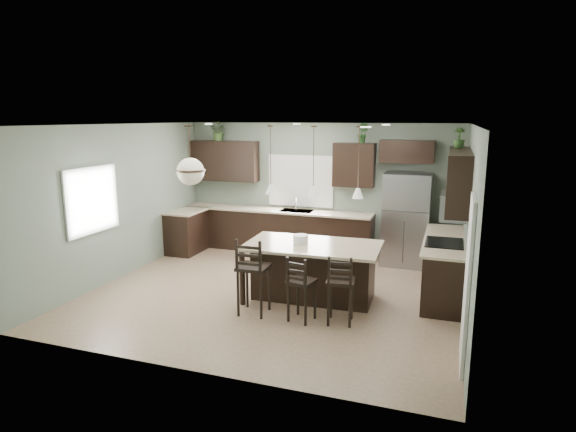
# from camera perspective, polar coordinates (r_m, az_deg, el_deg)

# --- Properties ---
(ground) EXTENTS (6.00, 6.00, 0.00)m
(ground) POSITION_cam_1_polar(r_m,az_deg,el_deg) (8.28, -1.57, -8.99)
(ground) COLOR #9E8466
(ground) RESTS_ON ground
(pantry_door) EXTENTS (0.04, 0.82, 2.04)m
(pantry_door) POSITION_cam_1_polar(r_m,az_deg,el_deg) (6.02, 20.49, -7.48)
(pantry_door) COLOR white
(pantry_door) RESTS_ON ground
(window_back) EXTENTS (1.35, 0.02, 1.00)m
(window_back) POSITION_cam_1_polar(r_m,az_deg,el_deg) (10.56, 1.53, 4.19)
(window_back) COLOR white
(window_back) RESTS_ON room_shell
(window_left) EXTENTS (0.02, 1.10, 1.00)m
(window_left) POSITION_cam_1_polar(r_m,az_deg,el_deg) (8.72, -22.29, 1.75)
(window_left) COLOR white
(window_left) RESTS_ON room_shell
(left_return_cabs) EXTENTS (0.60, 0.90, 0.90)m
(left_return_cabs) POSITION_cam_1_polar(r_m,az_deg,el_deg) (10.76, -11.97, -1.88)
(left_return_cabs) COLOR black
(left_return_cabs) RESTS_ON ground
(left_return_countertop) EXTENTS (0.66, 0.96, 0.04)m
(left_return_countertop) POSITION_cam_1_polar(r_m,az_deg,el_deg) (10.65, -11.98, 0.57)
(left_return_countertop) COLOR beige
(left_return_countertop) RESTS_ON left_return_cabs
(back_lower_cabs) EXTENTS (4.20, 0.60, 0.90)m
(back_lower_cabs) POSITION_cam_1_polar(r_m,az_deg,el_deg) (10.63, -1.27, -1.78)
(back_lower_cabs) COLOR black
(back_lower_cabs) RESTS_ON ground
(back_countertop) EXTENTS (4.20, 0.66, 0.04)m
(back_countertop) POSITION_cam_1_polar(r_m,az_deg,el_deg) (10.52, -1.32, 0.68)
(back_countertop) COLOR beige
(back_countertop) RESTS_ON back_lower_cabs
(sink_inset) EXTENTS (0.70, 0.45, 0.01)m
(sink_inset) POSITION_cam_1_polar(r_m,az_deg,el_deg) (10.37, 1.01, 0.61)
(sink_inset) COLOR gray
(sink_inset) RESTS_ON back_countertop
(faucet) EXTENTS (0.02, 0.02, 0.28)m
(faucet) POSITION_cam_1_polar(r_m,az_deg,el_deg) (10.32, 0.96, 1.37)
(faucet) COLOR silver
(faucet) RESTS_ON back_countertop
(back_upper_left) EXTENTS (1.55, 0.34, 0.90)m
(back_upper_left) POSITION_cam_1_polar(r_m,az_deg,el_deg) (11.02, -7.47, 6.50)
(back_upper_left) COLOR black
(back_upper_left) RESTS_ON room_shell
(back_upper_right) EXTENTS (0.85, 0.34, 0.90)m
(back_upper_right) POSITION_cam_1_polar(r_m,az_deg,el_deg) (10.07, 7.85, 6.02)
(back_upper_right) COLOR black
(back_upper_right) RESTS_ON room_shell
(fridge_header) EXTENTS (1.05, 0.34, 0.45)m
(fridge_header) POSITION_cam_1_polar(r_m,az_deg,el_deg) (9.90, 13.91, 7.43)
(fridge_header) COLOR black
(fridge_header) RESTS_ON room_shell
(right_lower_cabs) EXTENTS (0.60, 2.35, 0.90)m
(right_lower_cabs) POSITION_cam_1_polar(r_m,az_deg,el_deg) (8.50, 18.00, -5.82)
(right_lower_cabs) COLOR black
(right_lower_cabs) RESTS_ON ground
(right_countertop) EXTENTS (0.66, 2.35, 0.04)m
(right_countertop) POSITION_cam_1_polar(r_m,az_deg,el_deg) (8.38, 18.07, -2.74)
(right_countertop) COLOR beige
(right_countertop) RESTS_ON right_lower_cabs
(cooktop) EXTENTS (0.58, 0.75, 0.02)m
(cooktop) POSITION_cam_1_polar(r_m,az_deg,el_deg) (8.10, 18.04, -3.03)
(cooktop) COLOR black
(cooktop) RESTS_ON right_countertop
(wall_oven_front) EXTENTS (0.01, 0.72, 0.60)m
(wall_oven_front) POSITION_cam_1_polar(r_m,az_deg,el_deg) (8.24, 15.84, -6.23)
(wall_oven_front) COLOR gray
(wall_oven_front) RESTS_ON right_lower_cabs
(right_upper_cabs) EXTENTS (0.34, 2.35, 0.90)m
(right_upper_cabs) POSITION_cam_1_polar(r_m,az_deg,el_deg) (8.19, 19.57, 4.19)
(right_upper_cabs) COLOR black
(right_upper_cabs) RESTS_ON room_shell
(microwave) EXTENTS (0.40, 0.75, 0.40)m
(microwave) POSITION_cam_1_polar(r_m,az_deg,el_deg) (7.98, 19.03, 1.13)
(microwave) COLOR gray
(microwave) RESTS_ON right_upper_cabs
(refrigerator) EXTENTS (0.90, 0.74, 1.85)m
(refrigerator) POSITION_cam_1_polar(r_m,az_deg,el_deg) (9.84, 13.84, -0.38)
(refrigerator) COLOR #93929A
(refrigerator) RESTS_ON ground
(kitchen_island) EXTENTS (2.18, 1.28, 0.92)m
(kitchen_island) POSITION_cam_1_polar(r_m,az_deg,el_deg) (7.83, 2.90, -6.64)
(kitchen_island) COLOR black
(kitchen_island) RESTS_ON ground
(serving_dish) EXTENTS (0.24, 0.24, 0.14)m
(serving_dish) POSITION_cam_1_polar(r_m,az_deg,el_deg) (7.73, 1.51, -2.76)
(serving_dish) COLOR white
(serving_dish) RESTS_ON kitchen_island
(bar_stool_left) EXTENTS (0.46, 0.46, 1.19)m
(bar_stool_left) POSITION_cam_1_polar(r_m,az_deg,el_deg) (7.25, -4.09, -7.06)
(bar_stool_left) COLOR black
(bar_stool_left) RESTS_ON ground
(bar_stool_center) EXTENTS (0.43, 0.43, 0.99)m
(bar_stool_center) POSITION_cam_1_polar(r_m,az_deg,el_deg) (7.02, 1.65, -8.57)
(bar_stool_center) COLOR black
(bar_stool_center) RESTS_ON ground
(bar_stool_right) EXTENTS (0.43, 0.43, 1.04)m
(bar_stool_right) POSITION_cam_1_polar(r_m,az_deg,el_deg) (6.97, 6.25, -8.56)
(bar_stool_right) COLOR black
(bar_stool_right) RESTS_ON ground
(pendant_left) EXTENTS (0.17, 0.17, 1.10)m
(pendant_left) POSITION_cam_1_polar(r_m,az_deg,el_deg) (7.67, -2.07, 6.64)
(pendant_left) COLOR silver
(pendant_left) RESTS_ON room_shell
(pendant_center) EXTENTS (0.17, 0.17, 1.10)m
(pendant_center) POSITION_cam_1_polar(r_m,az_deg,el_deg) (7.47, 3.04, 6.50)
(pendant_center) COLOR silver
(pendant_center) RESTS_ON room_shell
(pendant_right) EXTENTS (0.17, 0.17, 1.10)m
(pendant_right) POSITION_cam_1_polar(r_m,az_deg,el_deg) (7.33, 8.39, 6.30)
(pendant_right) COLOR white
(pendant_right) RESTS_ON room_shell
(chandelier) EXTENTS (0.49, 0.49, 0.97)m
(chandelier) POSITION_cam_1_polar(r_m,az_deg,el_deg) (7.98, -11.57, 7.06)
(chandelier) COLOR beige
(chandelier) RESTS_ON room_shell
(plant_back_left) EXTENTS (0.48, 0.45, 0.43)m
(plant_back_left) POSITION_cam_1_polar(r_m,az_deg,el_deg) (11.01, -8.17, 9.94)
(plant_back_left) COLOR #365525
(plant_back_left) RESTS_ON back_upper_left
(plant_back_right) EXTENTS (0.27, 0.24, 0.41)m
(plant_back_right) POSITION_cam_1_polar(r_m,az_deg,el_deg) (9.97, 8.89, 9.70)
(plant_back_right) COLOR #21481F
(plant_back_right) RESTS_ON back_upper_right
(plant_right_wall) EXTENTS (0.21, 0.21, 0.35)m
(plant_right_wall) POSITION_cam_1_polar(r_m,az_deg,el_deg) (8.79, 19.62, 8.74)
(plant_right_wall) COLOR #305424
(plant_right_wall) RESTS_ON right_upper_cabs
(room_shell) EXTENTS (6.00, 6.00, 6.00)m
(room_shell) POSITION_cam_1_polar(r_m,az_deg,el_deg) (7.85, -1.64, 2.70)
(room_shell) COLOR slate
(room_shell) RESTS_ON ground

